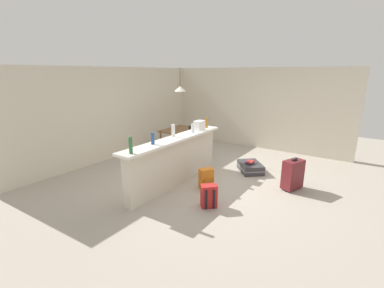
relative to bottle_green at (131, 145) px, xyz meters
name	(u,v)px	position (x,y,z in m)	size (l,w,h in m)	color
ground_plane	(210,178)	(2.06, -0.35, -1.20)	(13.00, 13.00, 0.05)	#ADA393
wall_back	(119,112)	(2.06, 2.70, 0.07)	(6.60, 0.10, 2.50)	beige
wall_right	(251,108)	(5.11, -0.05, 0.07)	(0.10, 6.00, 2.50)	beige
partition_half_wall	(176,162)	(1.30, 0.07, -0.69)	(2.80, 0.20, 0.98)	beige
bar_countertop	(175,139)	(1.30, 0.07, -0.17)	(2.96, 0.40, 0.05)	white
bottle_green	(131,145)	(0.00, 0.00, 0.00)	(0.06, 0.06, 0.29)	#2D6B38
bottle_blue	(153,138)	(0.65, 0.10, -0.03)	(0.07, 0.07, 0.23)	#284C89
bottle_white	(173,131)	(1.35, 0.16, -0.01)	(0.08, 0.08, 0.27)	silver
bottle_clear	(193,128)	(1.90, 0.04, -0.04)	(0.07, 0.07, 0.20)	silver
bottle_amber	(207,123)	(2.54, 0.06, -0.02)	(0.06, 0.06, 0.25)	#9E661E
grocery_bag	(199,125)	(2.23, 0.08, -0.04)	(0.26, 0.18, 0.22)	silver
dining_table	(180,132)	(3.14, 1.33, -0.53)	(1.10, 0.80, 0.74)	brown
dining_chair_near_partition	(196,139)	(3.12, 0.76, -0.66)	(0.44, 0.44, 0.93)	black
pendant_lamp	(180,89)	(3.21, 1.36, 0.72)	(0.34, 0.34, 0.71)	black
suitcase_flat_charcoal	(250,167)	(2.90, -0.99, -1.07)	(0.84, 0.83, 0.22)	#38383D
backpack_orange	(206,179)	(1.49, -0.59, -0.98)	(0.33, 0.33, 0.42)	orange
backpack_red	(209,196)	(0.82, -1.05, -0.98)	(0.34, 0.34, 0.42)	red
suitcase_upright_maroon	(293,174)	(2.44, -2.10, -0.85)	(0.50, 0.39, 0.67)	maroon
book_stack	(249,162)	(2.89, -0.97, -0.93)	(0.30, 0.23, 0.06)	#334C99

